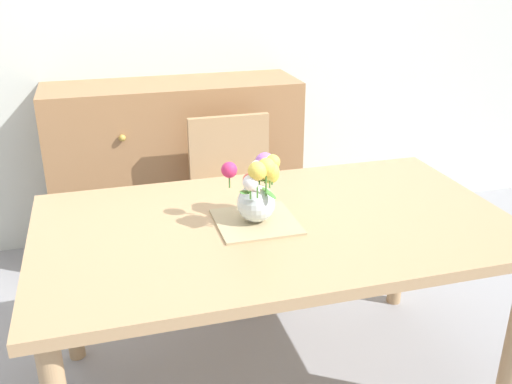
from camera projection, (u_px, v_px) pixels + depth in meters
The scene contains 7 objects.
ground_plane at pixel (273, 384), 2.35m from camera, with size 12.00×12.00×0.00m, color #939399.
back_wall at pixel (191, 2), 3.23m from camera, with size 7.00×0.10×2.80m, color silver.
dining_table at pixel (275, 242), 2.09m from camera, with size 1.72×0.99×0.75m.
chair_far at pixel (235, 193), 2.90m from camera, with size 0.42×0.42×0.90m.
dresser at pixel (177, 168), 3.29m from camera, with size 1.40×0.47×1.00m.
placemat at pixel (256, 222), 2.05m from camera, with size 0.29×0.29×0.01m, color tan.
flower_vase at pixel (259, 187), 2.01m from camera, with size 0.22×0.20×0.25m.
Camera 1 is at (-0.58, -1.77, 1.64)m, focal length 39.77 mm.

